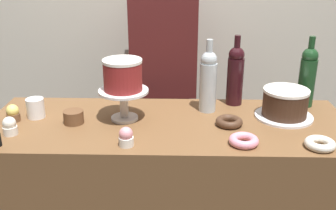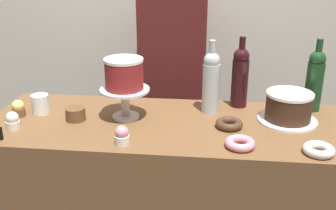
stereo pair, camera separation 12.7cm
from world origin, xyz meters
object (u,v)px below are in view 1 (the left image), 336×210
object	(u,v)px
cupcake_lemon	(13,113)
cookie_stack	(74,117)
donut_sugar	(320,144)
chocolate_round_cake	(285,102)
wine_bottle_dark_red	(235,74)
cupcake_strawberry	(126,137)
donut_chocolate	(229,122)
wine_bottle_clear	(208,80)
coffee_cup_ceramic	(36,108)
donut_pink	(244,141)
wine_bottle_green	(307,76)
cupcake_vanilla	(10,126)
white_layer_cake	(123,75)
cake_stand_pedestal	(124,99)
barista_figure	(164,94)

from	to	relation	value
cupcake_lemon	cookie_stack	world-z (taller)	cupcake_lemon
donut_sugar	chocolate_round_cake	bearing A→B (deg)	102.57
wine_bottle_dark_red	cupcake_strawberry	bearing A→B (deg)	-135.70
chocolate_round_cake	donut_chocolate	size ratio (longest dim) A/B	1.73
wine_bottle_clear	coffee_cup_ceramic	size ratio (longest dim) A/B	3.83
donut_pink	coffee_cup_ceramic	size ratio (longest dim) A/B	1.32
wine_bottle_green	cupcake_vanilla	distance (m)	1.30
cupcake_lemon	coffee_cup_ceramic	size ratio (longest dim) A/B	0.87
donut_pink	wine_bottle_dark_red	bearing A→B (deg)	87.77
coffee_cup_ceramic	donut_sugar	bearing A→B (deg)	-12.67
white_layer_cake	wine_bottle_clear	world-z (taller)	wine_bottle_clear
wine_bottle_dark_red	wine_bottle_clear	bearing A→B (deg)	-145.90
cupcake_vanilla	cookie_stack	world-z (taller)	cupcake_vanilla
donut_chocolate	cookie_stack	world-z (taller)	cookie_stack
donut_sugar	wine_bottle_clear	bearing A→B (deg)	137.85
cake_stand_pedestal	cookie_stack	world-z (taller)	cake_stand_pedestal
donut_sugar	barista_figure	xyz separation A→B (m)	(-0.60, 0.82, -0.11)
cake_stand_pedestal	cookie_stack	distance (m)	0.22
chocolate_round_cake	cupcake_strawberry	distance (m)	0.71
cupcake_vanilla	donut_chocolate	bearing A→B (deg)	7.14
cupcake_vanilla	cupcake_lemon	bearing A→B (deg)	106.25
cupcake_lemon	donut_chocolate	distance (m)	0.91
coffee_cup_ceramic	white_layer_cake	bearing A→B (deg)	-1.86
cake_stand_pedestal	barista_figure	xyz separation A→B (m)	(0.15, 0.58, -0.18)
white_layer_cake	donut_chocolate	world-z (taller)	white_layer_cake
donut_pink	barista_figure	xyz separation A→B (m)	(-0.33, 0.80, -0.11)
donut_pink	cookie_stack	bearing A→B (deg)	165.40
cake_stand_pedestal	white_layer_cake	xyz separation A→B (m)	(0.00, 0.00, 0.11)
white_layer_cake	cupcake_lemon	world-z (taller)	white_layer_cake
coffee_cup_ceramic	cupcake_lemon	bearing A→B (deg)	-153.13
wine_bottle_dark_red	cupcake_strawberry	world-z (taller)	wine_bottle_dark_red
cupcake_lemon	barista_figure	size ratio (longest dim) A/B	0.05
cupcake_strawberry	coffee_cup_ceramic	xyz separation A→B (m)	(-0.42, 0.26, 0.01)
chocolate_round_cake	cupcake_strawberry	world-z (taller)	chocolate_round_cake
chocolate_round_cake	cake_stand_pedestal	bearing A→B (deg)	-176.77
donut_chocolate	coffee_cup_ceramic	world-z (taller)	coffee_cup_ceramic
wine_bottle_clear	coffee_cup_ceramic	bearing A→B (deg)	-172.56
chocolate_round_cake	cupcake_strawberry	size ratio (longest dim) A/B	2.60
cake_stand_pedestal	donut_sugar	xyz separation A→B (m)	(0.75, -0.24, -0.07)
white_layer_cake	wine_bottle_clear	xyz separation A→B (m)	(0.36, 0.11, -0.06)
barista_figure	cupcake_lemon	bearing A→B (deg)	-135.60
chocolate_round_cake	wine_bottle_clear	distance (m)	0.34
white_layer_cake	cupcake_strawberry	bearing A→B (deg)	-81.22
cookie_stack	barista_figure	xyz separation A→B (m)	(0.36, 0.62, -0.12)
cake_stand_pedestal	cookie_stack	size ratio (longest dim) A/B	2.52
wine_bottle_clear	donut_pink	xyz separation A→B (m)	(0.11, -0.33, -0.13)
cupcake_lemon	cupcake_strawberry	size ratio (longest dim) A/B	1.00
cake_stand_pedestal	chocolate_round_cake	world-z (taller)	cake_stand_pedestal
wine_bottle_clear	donut_sugar	xyz separation A→B (m)	(0.39, -0.35, -0.13)
wine_bottle_dark_red	barista_figure	world-z (taller)	barista_figure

